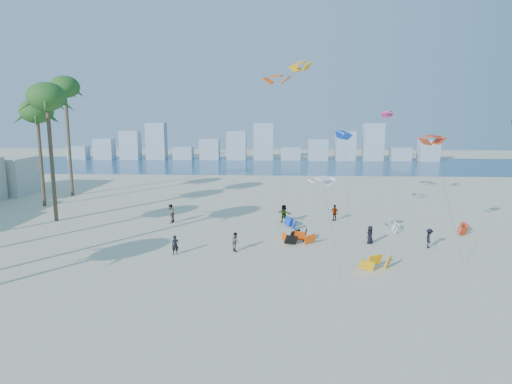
{
  "coord_description": "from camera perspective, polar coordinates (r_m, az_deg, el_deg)",
  "views": [
    {
      "loc": [
        4.9,
        -21.73,
        11.38
      ],
      "look_at": [
        3.0,
        16.0,
        4.5
      ],
      "focal_mm": 31.78,
      "sensor_mm": 36.0,
      "label": 1
    }
  ],
  "objects": [
    {
      "name": "ocean",
      "position": [
        94.55,
        -0.11,
        3.41
      ],
      "size": [
        220.0,
        220.0,
        0.0
      ],
      "primitive_type": "plane",
      "color": "navy",
      "rests_on": "ground"
    },
    {
      "name": "ground",
      "position": [
        25.02,
        -9.14,
        -16.88
      ],
      "size": [
        220.0,
        220.0,
        0.0
      ],
      "primitive_type": "plane",
      "color": "beige",
      "rests_on": "ground"
    },
    {
      "name": "kitesurfer_near",
      "position": [
        36.78,
        -10.13,
        -6.6
      ],
      "size": [
        0.66,
        0.55,
        1.56
      ],
      "primitive_type": "imported",
      "rotation": [
        0.0,
        0.0,
        0.37
      ],
      "color": "black",
      "rests_on": "ground"
    },
    {
      "name": "distant_skyline",
      "position": [
        104.24,
        -0.47,
        5.76
      ],
      "size": [
        85.0,
        3.0,
        8.4
      ],
      "color": "#9EADBF",
      "rests_on": "ground"
    },
    {
      "name": "kitesurfer_mid",
      "position": [
        37.13,
        -2.6,
        -6.28
      ],
      "size": [
        0.87,
        0.95,
        1.56
      ],
      "primitive_type": "imported",
      "rotation": [
        0.0,
        0.0,
        2.05
      ],
      "color": "gray",
      "rests_on": "ground"
    },
    {
      "name": "grounded_kites",
      "position": [
        40.72,
        11.07,
        -5.45
      ],
      "size": [
        17.94,
        13.94,
        0.96
      ],
      "color": "#E9500C",
      "rests_on": "ground"
    },
    {
      "name": "flying_kites",
      "position": [
        46.1,
        12.55,
        10.19
      ],
      "size": [
        26.33,
        31.27,
        16.28
      ],
      "color": "white",
      "rests_on": "ground"
    },
    {
      "name": "kitesurfers_far",
      "position": [
        43.73,
        7.13,
        -3.64
      ],
      "size": [
        33.09,
        10.3,
        1.93
      ],
      "color": "black",
      "rests_on": "ground"
    }
  ]
}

